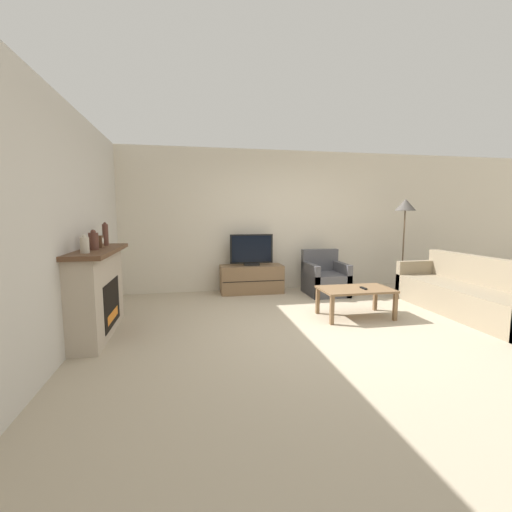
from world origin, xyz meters
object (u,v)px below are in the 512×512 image
at_px(armchair, 325,279).
at_px(couch, 470,295).
at_px(mantel_vase_left, 85,245).
at_px(mantel_clock, 100,242).
at_px(remote, 363,288).
at_px(floor_lamp, 405,210).
at_px(tv, 252,251).
at_px(mantel_vase_centre_left, 94,241).
at_px(tv_stand, 252,279).
at_px(mantel_vase_right, 105,234).
at_px(coffee_table, 356,292).
at_px(fireplace, 98,291).

height_order(armchair, couch, couch).
relative_size(mantel_vase_left, mantel_clock, 1.34).
distance_m(remote, floor_lamp, 2.41).
bearing_deg(armchair, floor_lamp, -2.41).
height_order(tv, remote, tv).
xyz_separation_m(mantel_vase_centre_left, remote, (3.51, 0.13, -0.74)).
relative_size(mantel_vase_centre_left, floor_lamp, 0.13).
height_order(mantel_vase_centre_left, couch, mantel_vase_centre_left).
distance_m(tv_stand, armchair, 1.37).
height_order(tv, couch, tv).
bearing_deg(mantel_vase_right, mantel_clock, -89.86).
xyz_separation_m(tv_stand, couch, (2.91, -2.01, 0.02)).
distance_m(mantel_vase_centre_left, floor_lamp, 5.34).
bearing_deg(armchair, coffee_table, -95.03).
height_order(tv_stand, armchair, armchair).
distance_m(fireplace, mantel_vase_centre_left, 0.64).
relative_size(tv, floor_lamp, 0.46).
bearing_deg(tv, mantel_vase_centre_left, -138.34).
bearing_deg(mantel_vase_centre_left, mantel_clock, 89.84).
bearing_deg(couch, tv_stand, 145.36).
bearing_deg(remote, coffee_table, 147.29).
distance_m(mantel_vase_right, remote, 3.63).
distance_m(tv, remote, 2.29).
height_order(mantel_vase_right, couch, mantel_vase_right).
relative_size(armchair, coffee_table, 0.80).
xyz_separation_m(tv, couch, (2.91, -2.01, -0.51)).
relative_size(mantel_vase_centre_left, coffee_table, 0.23).
bearing_deg(coffee_table, tv_stand, 123.44).
bearing_deg(couch, fireplace, 178.41).
height_order(mantel_vase_right, tv, mantel_vase_right).
bearing_deg(mantel_clock, mantel_vase_centre_left, -90.16).
bearing_deg(tv_stand, couch, -34.64).
xyz_separation_m(mantel_vase_left, tv, (2.23, 2.34, -0.36)).
bearing_deg(coffee_table, remote, -32.09).
bearing_deg(fireplace, mantel_vase_centre_left, -81.91).
xyz_separation_m(mantel_vase_left, mantel_vase_centre_left, (0.00, 0.35, 0.02)).
xyz_separation_m(mantel_vase_centre_left, armchair, (3.55, 1.63, -0.90)).
distance_m(coffee_table, couch, 1.74).
xyz_separation_m(coffee_table, floor_lamp, (1.67, 1.38, 1.19)).
distance_m(mantel_vase_left, tv_stand, 3.35).
distance_m(mantel_vase_left, tv, 3.25).
bearing_deg(tv_stand, fireplace, -140.24).
height_order(remote, floor_lamp, floor_lamp).
bearing_deg(remote, tv_stand, 123.95).
xyz_separation_m(mantel_vase_right, floor_lamp, (5.09, 0.98, 0.35)).
distance_m(fireplace, tv_stand, 2.94).
bearing_deg(floor_lamp, tv_stand, 171.57).
height_order(coffee_table, remote, remote).
bearing_deg(tv_stand, coffee_table, -56.56).
distance_m(mantel_vase_right, coffee_table, 3.55).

